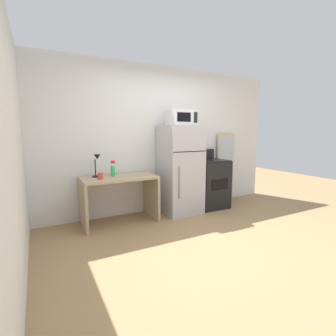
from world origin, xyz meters
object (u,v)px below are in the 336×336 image
(desk, at_px, (119,190))
(spray_bottle, at_px, (113,170))
(refrigerator, at_px, (180,170))
(oven_range, at_px, (209,183))
(leaning_mirror, at_px, (225,167))
(microwave, at_px, (181,118))
(desk_lamp, at_px, (97,162))
(coffee_mug, at_px, (100,176))

(desk, xyz_separation_m, spray_bottle, (-0.07, 0.06, 0.33))
(refrigerator, height_order, oven_range, refrigerator)
(desk, distance_m, oven_range, 1.79)
(refrigerator, relative_size, leaning_mirror, 1.11)
(desk, relative_size, microwave, 2.51)
(desk_lamp, distance_m, microwave, 1.60)
(coffee_mug, distance_m, spray_bottle, 0.29)
(desk_lamp, bearing_deg, spray_bottle, -8.75)
(coffee_mug, relative_size, oven_range, 0.09)
(desk_lamp, bearing_deg, refrigerator, -3.89)
(desk_lamp, relative_size, leaning_mirror, 0.25)
(desk_lamp, distance_m, oven_range, 2.17)
(desk_lamp, distance_m, spray_bottle, 0.28)
(microwave, xyz_separation_m, leaning_mirror, (1.27, 0.29, -0.99))
(desk_lamp, height_order, leaning_mirror, leaning_mirror)
(coffee_mug, distance_m, microwave, 1.69)
(desk, distance_m, leaning_mirror, 2.42)
(desk, distance_m, coffee_mug, 0.43)
(desk_lamp, distance_m, coffee_mug, 0.28)
(microwave, bearing_deg, oven_range, 3.29)
(desk_lamp, height_order, microwave, microwave)
(coffee_mug, xyz_separation_m, refrigerator, (1.44, 0.10, -0.02))
(spray_bottle, bearing_deg, coffee_mug, -145.39)
(oven_range, bearing_deg, desk, -179.58)
(leaning_mirror, bearing_deg, desk, -173.61)
(refrigerator, bearing_deg, desk_lamp, 176.11)
(desk, bearing_deg, microwave, -1.28)
(spray_bottle, bearing_deg, oven_range, -1.36)
(oven_range, bearing_deg, desk_lamp, 177.80)
(spray_bottle, distance_m, refrigerator, 1.20)
(microwave, height_order, leaning_mirror, microwave)
(refrigerator, bearing_deg, microwave, -89.68)
(desk_lamp, bearing_deg, coffee_mug, -89.10)
(spray_bottle, bearing_deg, microwave, -3.93)
(microwave, relative_size, leaning_mirror, 0.33)
(spray_bottle, height_order, oven_range, oven_range)
(coffee_mug, height_order, microwave, microwave)
(desk, xyz_separation_m, microwave, (1.13, -0.03, 1.16))
(refrigerator, height_order, microwave, microwave)
(desk_lamp, bearing_deg, microwave, -4.73)
(desk, distance_m, desk_lamp, 0.57)
(spray_bottle, relative_size, refrigerator, 0.16)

